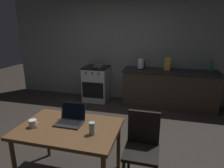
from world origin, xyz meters
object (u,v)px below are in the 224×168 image
(coffee_mug, at_px, (33,123))
(cereal_box, at_px, (167,64))
(dining_table, at_px, (69,133))
(laptop, at_px, (71,119))
(drinking_glass, at_px, (92,128))
(stove_oven, at_px, (97,84))
(frying_pan, at_px, (98,66))
(bottle, at_px, (211,67))
(electric_kettle, at_px, (141,64))
(chair, at_px, (142,144))

(coffee_mug, bearing_deg, cereal_box, 62.29)
(dining_table, bearing_deg, coffee_mug, -165.32)
(dining_table, height_order, laptop, laptop)
(drinking_glass, bearing_deg, stove_oven, 108.04)
(frying_pan, bearing_deg, dining_table, -78.72)
(stove_oven, relative_size, bottle, 2.98)
(laptop, distance_m, bottle, 3.33)
(coffee_mug, bearing_deg, laptop, 29.01)
(electric_kettle, bearing_deg, coffee_mug, -107.71)
(laptop, distance_m, electric_kettle, 2.72)
(dining_table, height_order, frying_pan, frying_pan)
(bottle, xyz_separation_m, cereal_box, (-0.92, 0.07, 0.01))
(drinking_glass, bearing_deg, frying_pan, 107.16)
(laptop, bearing_deg, frying_pan, 94.84)
(chair, xyz_separation_m, laptop, (-0.87, -0.07, 0.25))
(chair, distance_m, drinking_glass, 0.65)
(electric_kettle, relative_size, coffee_mug, 1.91)
(drinking_glass, bearing_deg, electric_kettle, 86.16)
(chair, relative_size, cereal_box, 3.02)
(bottle, relative_size, coffee_mug, 2.32)
(dining_table, xyz_separation_m, drinking_glass, (0.32, -0.09, 0.15))
(electric_kettle, height_order, bottle, bottle)
(cereal_box, bearing_deg, chair, -95.82)
(frying_pan, distance_m, cereal_box, 1.67)
(laptop, relative_size, drinking_glass, 2.29)
(dining_table, relative_size, frying_pan, 2.82)
(stove_oven, bearing_deg, chair, -60.67)
(chair, bearing_deg, drinking_glass, -154.18)
(electric_kettle, xyz_separation_m, drinking_glass, (-0.19, -2.84, -0.21))
(frying_pan, xyz_separation_m, coffee_mug, (0.15, -2.83, -0.14))
(dining_table, xyz_separation_m, chair, (0.85, 0.17, -0.13))
(frying_pan, relative_size, coffee_mug, 3.25)
(drinking_glass, bearing_deg, bottle, 58.53)
(stove_oven, relative_size, drinking_glass, 6.32)
(stove_oven, xyz_separation_m, bottle, (2.64, -0.05, 0.58))
(laptop, height_order, bottle, bottle)
(laptop, bearing_deg, chair, -1.80)
(laptop, xyz_separation_m, coffee_mug, (-0.38, -0.21, -0.00))
(dining_table, bearing_deg, chair, 11.58)
(electric_kettle, distance_m, drinking_glass, 2.86)
(bottle, relative_size, frying_pan, 0.71)
(laptop, distance_m, frying_pan, 2.68)
(cereal_box, bearing_deg, bottle, -4.35)
(cereal_box, bearing_deg, coffee_mug, -117.71)
(bottle, bearing_deg, drinking_glass, -121.47)
(stove_oven, distance_m, drinking_glass, 3.01)
(stove_oven, relative_size, electric_kettle, 3.60)
(stove_oven, height_order, drinking_glass, stove_oven)
(stove_oven, distance_m, coffee_mug, 2.89)
(stove_oven, xyz_separation_m, laptop, (0.58, -2.65, 0.33))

